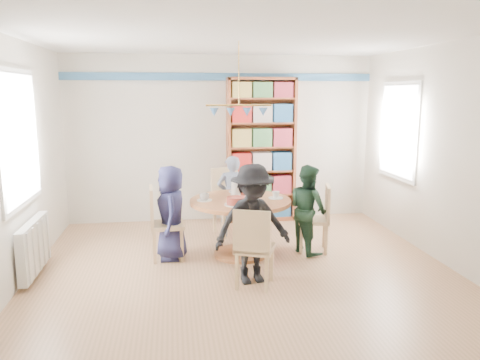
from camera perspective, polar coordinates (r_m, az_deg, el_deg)
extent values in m
plane|color=#A97D59|center=(5.62, 0.60, -11.35)|extent=(5.00, 5.00, 0.00)
plane|color=white|center=(5.24, 0.66, 17.18)|extent=(5.00, 5.00, 0.00)
plane|color=silver|center=(7.73, -2.26, 5.02)|extent=(5.00, 0.00, 5.00)
plane|color=silver|center=(2.87, 8.42, -4.64)|extent=(5.00, 0.00, 5.00)
plane|color=silver|center=(5.47, -26.23, 1.64)|extent=(0.00, 5.00, 5.00)
plane|color=silver|center=(6.16, 24.28, 2.68)|extent=(0.00, 5.00, 5.00)
cube|color=#305D86|center=(7.67, -2.29, 12.46)|extent=(5.00, 0.02, 0.12)
cube|color=white|center=(5.72, -25.39, 4.58)|extent=(0.03, 1.32, 1.52)
cube|color=white|center=(5.71, -25.19, 4.59)|extent=(0.01, 1.20, 1.40)
cube|color=white|center=(7.26, 18.81, 5.70)|extent=(0.03, 1.12, 1.42)
cube|color=white|center=(7.25, 18.67, 5.70)|extent=(0.01, 1.00, 1.30)
cylinder|color=gold|center=(5.71, -0.15, 12.87)|extent=(0.01, 0.01, 0.75)
cylinder|color=gold|center=(5.71, -0.15, 9.10)|extent=(0.80, 0.02, 0.02)
cone|color=#447DC0|center=(5.67, -3.18, 8.27)|extent=(0.11, 0.11, 0.10)
cone|color=#447DC0|center=(5.70, -1.15, 8.29)|extent=(0.11, 0.11, 0.10)
cone|color=#447DC0|center=(5.72, 0.86, 8.31)|extent=(0.11, 0.11, 0.10)
cone|color=#447DC0|center=(5.76, 2.84, 8.31)|extent=(0.11, 0.11, 0.10)
cube|color=silver|center=(5.94, -23.83, -7.45)|extent=(0.10, 1.00, 0.60)
cube|color=silver|center=(5.56, -24.31, -8.70)|extent=(0.02, 0.06, 0.56)
cube|color=silver|center=(5.74, -23.77, -8.06)|extent=(0.02, 0.06, 0.56)
cube|color=silver|center=(5.93, -23.26, -7.45)|extent=(0.02, 0.06, 0.56)
cube|color=silver|center=(6.11, -22.79, -6.88)|extent=(0.02, 0.06, 0.56)
cube|color=silver|center=(6.30, -22.34, -6.35)|extent=(0.02, 0.06, 0.56)
cylinder|color=#995932|center=(6.01, 0.06, -2.61)|extent=(1.30, 1.30, 0.05)
cylinder|color=#995932|center=(6.11, 0.06, -6.04)|extent=(0.16, 0.16, 0.70)
cylinder|color=#995932|center=(6.21, 0.06, -8.96)|extent=(0.70, 0.70, 0.04)
cube|color=tan|center=(6.04, -8.86, -5.45)|extent=(0.44, 0.44, 0.05)
cube|color=tan|center=(5.97, -10.72, -3.24)|extent=(0.06, 0.42, 0.49)
cube|color=tan|center=(5.95, -7.09, -7.96)|extent=(0.04, 0.04, 0.42)
cube|color=tan|center=(6.27, -7.33, -7.00)|extent=(0.04, 0.04, 0.42)
cube|color=tan|center=(5.94, -10.35, -8.10)|extent=(0.04, 0.04, 0.42)
cube|color=tan|center=(6.26, -10.41, -7.13)|extent=(0.04, 0.04, 0.42)
cube|color=tan|center=(6.34, 8.93, -4.84)|extent=(0.48, 0.48, 0.05)
cube|color=tan|center=(6.30, 10.62, -2.79)|extent=(0.13, 0.39, 0.47)
cube|color=tan|center=(6.55, 7.39, -6.32)|extent=(0.05, 0.05, 0.41)
cube|color=tan|center=(6.24, 7.48, -7.18)|extent=(0.05, 0.05, 0.41)
cube|color=tan|center=(6.57, 10.20, -6.35)|extent=(0.05, 0.05, 0.41)
cube|color=tan|center=(6.26, 10.44, -7.20)|extent=(0.05, 0.05, 0.41)
cube|color=tan|center=(7.00, -1.24, -2.89)|extent=(0.55, 0.55, 0.05)
cube|color=tan|center=(7.12, -1.90, -0.52)|extent=(0.43, 0.17, 0.52)
cube|color=tan|center=(6.83, -1.97, -5.34)|extent=(0.05, 0.05, 0.45)
cube|color=tan|center=(6.98, 0.69, -5.00)|extent=(0.05, 0.05, 0.45)
cube|color=tan|center=(7.15, -3.11, -4.63)|extent=(0.05, 0.05, 0.45)
cube|color=tan|center=(7.28, -0.54, -4.33)|extent=(0.05, 0.05, 0.45)
cube|color=tan|center=(5.16, 1.82, -8.35)|extent=(0.51, 0.51, 0.05)
cube|color=tan|center=(4.92, 1.42, -6.41)|extent=(0.38, 0.18, 0.47)
cube|color=tan|center=(5.35, 3.87, -10.17)|extent=(0.05, 0.05, 0.41)
cube|color=tan|center=(5.41, 0.46, -9.91)|extent=(0.05, 0.05, 0.41)
cube|color=tan|center=(5.06, 3.25, -11.43)|extent=(0.05, 0.05, 0.41)
cube|color=tan|center=(5.12, -0.35, -11.14)|extent=(0.05, 0.05, 0.41)
imported|color=#1B1B3C|center=(5.99, -8.39, -3.97)|extent=(0.41, 0.61, 1.21)
imported|color=#1A3424|center=(6.24, 8.27, -3.51)|extent=(0.62, 0.69, 1.18)
imported|color=gray|center=(6.88, -1.02, -1.98)|extent=(0.46, 0.32, 1.20)
imported|color=black|center=(5.18, 1.54, -5.41)|extent=(0.94, 0.64, 1.34)
cube|color=brown|center=(7.60, -1.40, 3.58)|extent=(0.04, 0.33, 2.34)
cube|color=brown|center=(7.80, 6.45, 3.69)|extent=(0.04, 0.33, 2.34)
cube|color=brown|center=(7.63, 2.65, 12.24)|extent=(1.12, 0.33, 0.04)
cube|color=brown|center=(7.90, 2.51, -4.57)|extent=(1.12, 0.33, 0.07)
cube|color=brown|center=(7.83, 2.36, 3.78)|extent=(1.12, 0.02, 2.34)
cube|color=brown|center=(7.80, 2.53, -1.65)|extent=(1.05, 0.31, 0.03)
cube|color=brown|center=(7.73, 2.55, 1.18)|extent=(1.05, 0.31, 0.03)
cube|color=brown|center=(7.67, 2.58, 4.06)|extent=(1.05, 0.31, 0.03)
cube|color=brown|center=(7.64, 2.60, 6.97)|extent=(1.05, 0.31, 0.03)
cube|color=brown|center=(7.62, 2.63, 9.90)|extent=(1.05, 0.31, 0.03)
cube|color=maroon|center=(7.78, 0.12, -3.45)|extent=(0.31, 0.25, 0.29)
cube|color=beige|center=(7.83, 2.55, -3.36)|extent=(0.31, 0.25, 0.29)
cube|color=#235282|center=(7.90, 4.94, -3.26)|extent=(0.31, 0.25, 0.29)
cube|color=tan|center=(7.69, 0.12, -0.60)|extent=(0.31, 0.25, 0.29)
cube|color=#407340|center=(7.75, 2.57, -0.53)|extent=(0.31, 0.25, 0.29)
cube|color=maroon|center=(7.82, 4.98, -0.46)|extent=(0.31, 0.25, 0.29)
cube|color=maroon|center=(7.63, 0.12, 2.28)|extent=(0.31, 0.25, 0.29)
cube|color=beige|center=(7.68, 2.60, 2.32)|extent=(0.31, 0.25, 0.29)
cube|color=#235282|center=(7.75, 5.03, 2.37)|extent=(0.31, 0.25, 0.29)
cube|color=tan|center=(7.58, 0.12, 5.20)|extent=(0.31, 0.25, 0.29)
cube|color=#407340|center=(7.64, 2.62, 5.22)|extent=(0.31, 0.25, 0.29)
cube|color=maroon|center=(7.71, 5.07, 5.24)|extent=(0.31, 0.25, 0.29)
cube|color=maroon|center=(7.55, 0.13, 8.15)|extent=(0.31, 0.25, 0.29)
cube|color=beige|center=(7.61, 2.64, 8.15)|extent=(0.31, 0.25, 0.29)
cube|color=#235282|center=(7.68, 5.12, 8.14)|extent=(0.31, 0.25, 0.29)
cube|color=tan|center=(7.55, 0.13, 10.93)|extent=(0.31, 0.25, 0.24)
cube|color=#407340|center=(7.60, 2.67, 10.91)|extent=(0.31, 0.25, 0.24)
cube|color=maroon|center=(7.67, 5.17, 10.88)|extent=(0.31, 0.25, 0.24)
cylinder|color=white|center=(6.05, -0.50, -1.16)|extent=(0.12, 0.12, 0.23)
sphere|color=white|center=(6.03, -0.50, -0.09)|extent=(0.09, 0.09, 0.09)
cylinder|color=silver|center=(6.11, 0.98, -0.87)|extent=(0.07, 0.07, 0.27)
cylinder|color=#447DC0|center=(6.08, 0.98, 0.47)|extent=(0.03, 0.03, 0.03)
cylinder|color=white|center=(6.27, 0.14, -1.77)|extent=(0.29, 0.29, 0.01)
cylinder|color=brown|center=(6.26, 0.14, -1.33)|extent=(0.23, 0.23, 0.09)
cylinder|color=white|center=(5.71, -0.48, -3.00)|extent=(0.29, 0.29, 0.01)
cylinder|color=brown|center=(5.70, -0.48, -2.52)|extent=(0.23, 0.23, 0.09)
cylinder|color=white|center=(5.96, -4.35, -2.47)|extent=(0.19, 0.19, 0.01)
imported|color=white|center=(5.95, -4.36, -2.08)|extent=(0.12, 0.12, 0.09)
cylinder|color=white|center=(6.09, 4.38, -2.19)|extent=(0.19, 0.19, 0.01)
imported|color=white|center=(6.08, 4.39, -1.82)|extent=(0.10, 0.10, 0.09)
cylinder|color=white|center=(6.45, -0.54, -1.43)|extent=(0.19, 0.19, 0.01)
imported|color=white|center=(6.44, -0.54, -1.06)|extent=(0.12, 0.12, 0.09)
cylinder|color=white|center=(5.56, 0.76, -3.39)|extent=(0.19, 0.19, 0.01)
imported|color=white|center=(5.55, 0.76, -2.99)|extent=(0.10, 0.10, 0.09)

